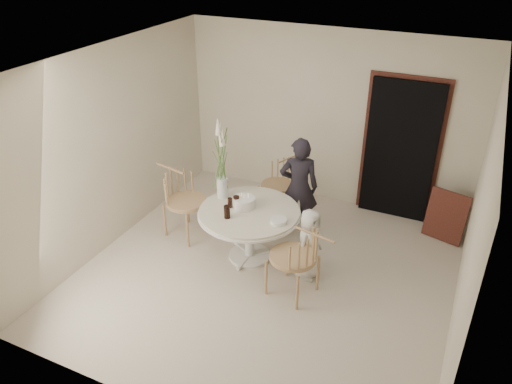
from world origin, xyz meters
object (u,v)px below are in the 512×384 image
at_px(chair_right, 303,254).
at_px(boy, 309,244).
at_px(chair_left, 179,192).
at_px(birthday_cake, 244,202).
at_px(flower_vase, 222,165).
at_px(table, 249,218).
at_px(girl, 299,187).
at_px(chair_far, 283,178).

xyz_separation_m(chair_right, boy, (-0.07, 0.42, -0.15)).
bearing_deg(chair_left, birthday_cake, -82.64).
bearing_deg(boy, flower_vase, 90.13).
xyz_separation_m(table, boy, (0.84, -0.05, -0.14)).
xyz_separation_m(chair_right, girl, (-0.55, 1.29, 0.11)).
bearing_deg(flower_vase, girl, 38.05).
xyz_separation_m(chair_right, birthday_cake, (-1.01, 0.51, 0.17)).
bearing_deg(girl, table, 44.99).
bearing_deg(birthday_cake, table, -25.56).
bearing_deg(birthday_cake, flower_vase, 161.91).
xyz_separation_m(chair_left, boy, (2.02, -0.21, -0.16)).
distance_m(chair_right, chair_left, 2.18).
height_order(chair_right, boy, chair_right).
relative_size(chair_far, boy, 0.89).
bearing_deg(chair_far, chair_left, -110.83).
xyz_separation_m(chair_left, flower_vase, (0.70, 0.01, 0.55)).
bearing_deg(chair_left, table, -84.37).
height_order(table, chair_left, chair_left).
xyz_separation_m(chair_far, birthday_cake, (-0.01, -1.30, 0.25)).
bearing_deg(chair_left, chair_far, -29.25).
relative_size(table, flower_vase, 1.18).
relative_size(chair_right, girl, 0.66).
distance_m(boy, flower_vase, 1.51).
bearing_deg(boy, chair_far, 42.96).
xyz_separation_m(boy, flower_vase, (-1.32, 0.22, 0.72)).
xyz_separation_m(girl, boy, (0.48, -0.88, -0.26)).
bearing_deg(girl, birthday_cake, 38.25).
relative_size(girl, birthday_cake, 5.16).
xyz_separation_m(chair_left, birthday_cake, (1.08, -0.11, 0.16)).
bearing_deg(table, boy, -3.31).
distance_m(chair_left, boy, 2.03).
bearing_deg(birthday_cake, chair_right, -26.96).
bearing_deg(table, birthday_cake, 154.44).
distance_m(girl, birthday_cake, 0.91).
height_order(chair_right, birthday_cake, chair_right).
distance_m(chair_far, boy, 1.68).
xyz_separation_m(table, chair_left, (-1.18, 0.16, 0.03)).
bearing_deg(table, chair_far, 93.48).
bearing_deg(birthday_cake, boy, -5.77).
height_order(boy, birthday_cake, boy).
bearing_deg(chair_right, table, -104.21).
xyz_separation_m(table, girl, (0.36, 0.83, 0.12)).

